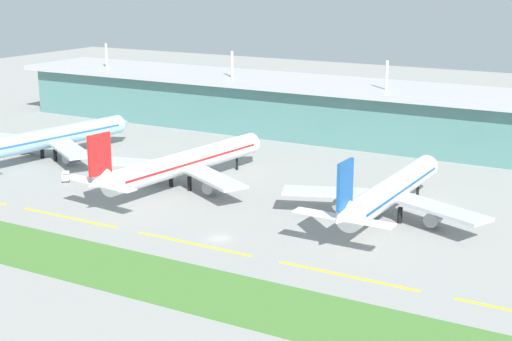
{
  "coord_description": "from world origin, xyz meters",
  "views": [
    {
      "loc": [
        80.82,
        -126.19,
        54.44
      ],
      "look_at": [
        -7.87,
        29.13,
        7.0
      ],
      "focal_mm": 53.21,
      "sensor_mm": 36.0,
      "label": 1
    }
  ],
  "objects_px": {
    "airliner_near_middle": "(184,163)",
    "airliner_nearest": "(52,138)",
    "baggage_cart": "(66,177)",
    "airliner_far_middle": "(390,191)"
  },
  "relations": [
    {
      "from": "airliner_nearest",
      "to": "airliner_near_middle",
      "type": "bearing_deg",
      "value": -6.34
    },
    {
      "from": "baggage_cart",
      "to": "airliner_nearest",
      "type": "bearing_deg",
      "value": 141.44
    },
    {
      "from": "airliner_nearest",
      "to": "baggage_cart",
      "type": "relative_size",
      "value": 15.11
    },
    {
      "from": "airliner_near_middle",
      "to": "airliner_far_middle",
      "type": "height_order",
      "value": "same"
    },
    {
      "from": "airliner_far_middle",
      "to": "baggage_cart",
      "type": "xyz_separation_m",
      "value": [
        -85.54,
        -12.58,
        -5.18
      ]
    },
    {
      "from": "airliner_nearest",
      "to": "airliner_near_middle",
      "type": "relative_size",
      "value": 0.91
    },
    {
      "from": "airliner_near_middle",
      "to": "airliner_nearest",
      "type": "bearing_deg",
      "value": 173.66
    },
    {
      "from": "airliner_near_middle",
      "to": "airliner_far_middle",
      "type": "relative_size",
      "value": 1.1
    },
    {
      "from": "airliner_nearest",
      "to": "airliner_near_middle",
      "type": "xyz_separation_m",
      "value": [
        51.46,
        -5.72,
        0.01
      ]
    },
    {
      "from": "airliner_near_middle",
      "to": "airliner_far_middle",
      "type": "distance_m",
      "value": 54.92
    }
  ]
}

